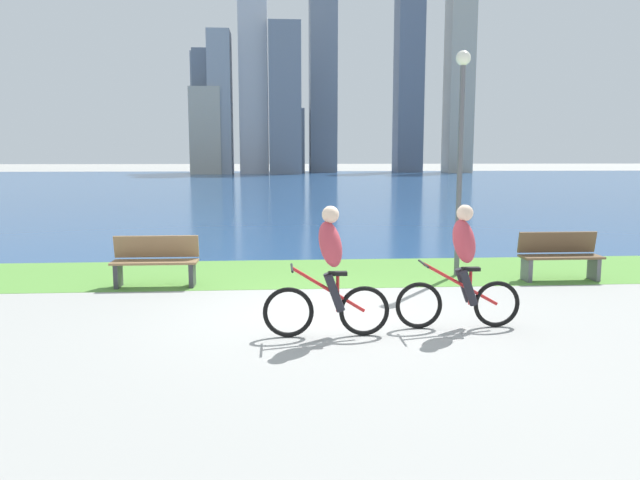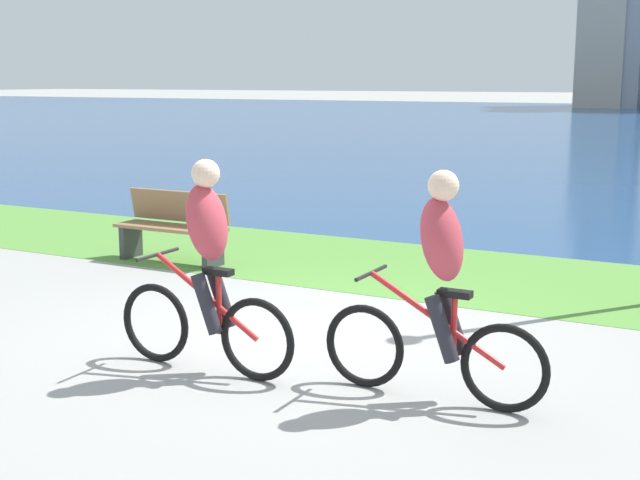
{
  "view_description": "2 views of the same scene",
  "coord_description": "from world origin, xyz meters",
  "views": [
    {
      "loc": [
        -0.77,
        -8.66,
        2.33
      ],
      "look_at": [
        -0.11,
        0.53,
        1.04
      ],
      "focal_mm": 33.99,
      "sensor_mm": 36.0,
      "label": 1
    },
    {
      "loc": [
        3.74,
        -6.42,
        2.3
      ],
      "look_at": [
        0.04,
        0.53,
        0.81
      ],
      "focal_mm": 48.03,
      "sensor_mm": 36.0,
      "label": 2
    }
  ],
  "objects": [
    {
      "name": "ground_plane",
      "position": [
        0.0,
        0.0,
        0.0
      ],
      "size": [
        300.0,
        300.0,
        0.0
      ],
      "primitive_type": "plane",
      "color": "#9E9E99"
    },
    {
      "name": "grass_strip_bayside",
      "position": [
        0.0,
        3.2,
        0.0
      ],
      "size": [
        120.0,
        2.97,
        0.01
      ],
      "primitive_type": "cube",
      "color": "#59933D",
      "rests_on": "ground"
    },
    {
      "name": "bay_water_surface",
      "position": [
        0.0,
        41.73,
        0.0
      ],
      "size": [
        300.0,
        74.09,
        0.0
      ],
      "primitive_type": "cube",
      "color": "navy",
      "rests_on": "ground"
    },
    {
      "name": "cyclist_lead",
      "position": [
        -0.11,
        -1.08,
        0.84
      ],
      "size": [
        1.64,
        0.52,
        1.7
      ],
      "color": "black",
      "rests_on": "ground"
    },
    {
      "name": "cyclist_trailing",
      "position": [
        1.71,
        -0.81,
        0.84
      ],
      "size": [
        1.72,
        0.52,
        1.68
      ],
      "color": "black",
      "rests_on": "ground"
    },
    {
      "name": "bench_near_path",
      "position": [
        4.51,
        2.18,
        0.45
      ],
      "size": [
        1.5,
        0.47,
        0.9
      ],
      "color": "brown",
      "rests_on": "ground"
    },
    {
      "name": "bench_far_along_path",
      "position": [
        -2.94,
        2.16,
        0.45
      ],
      "size": [
        1.5,
        0.47,
        0.9
      ],
      "color": "olive",
      "rests_on": "ground"
    },
    {
      "name": "lamppost_tall",
      "position": [
        2.72,
        2.74,
        2.76
      ],
      "size": [
        0.28,
        0.28,
        4.26
      ],
      "color": "#595960",
      "rests_on": "ground"
    },
    {
      "name": "city_skyline_far_shore",
      "position": [
        3.46,
        70.91,
        10.25
      ],
      "size": [
        36.6,
        11.92,
        24.81
      ],
      "color": "#8C939E",
      "rests_on": "ground"
    }
  ]
}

